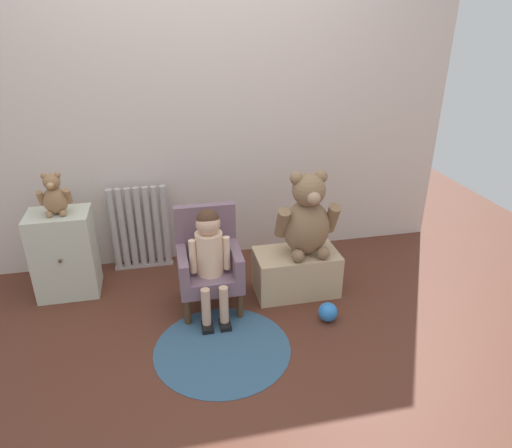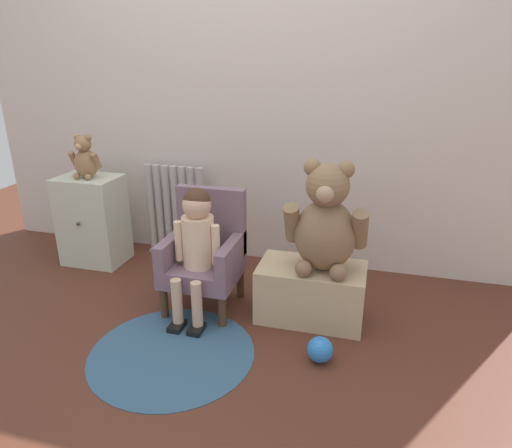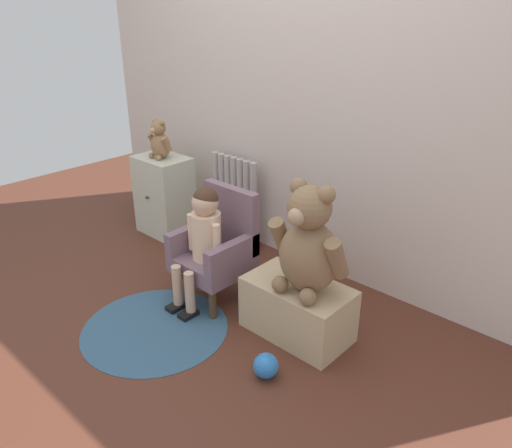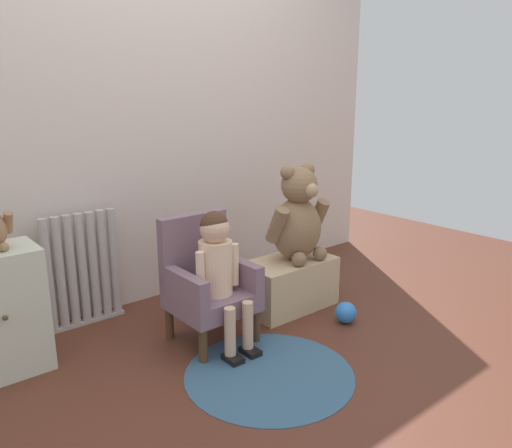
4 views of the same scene
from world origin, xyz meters
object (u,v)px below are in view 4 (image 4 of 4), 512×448
Objects in this scene: child_figure at (218,261)px; floor_rug at (269,373)px; large_teddy_bear at (298,218)px; toy_ball at (346,313)px; low_bench at (289,284)px; radiator at (83,270)px; child_armchair at (207,282)px.

child_figure is 0.60m from floor_rug.
large_teddy_bear is 0.61m from toy_ball.
child_figure is 0.85m from toy_ball.
child_figure is 5.82× the size of toy_ball.
low_bench is 0.39m from toy_ball.
large_teddy_bear is at bearing 9.16° from child_figure.
child_armchair reaches higher than radiator.
radiator is 0.72m from child_armchair.
child_armchair is at bearing -179.51° from low_bench.
low_bench is 0.71× the size of floor_rug.
child_figure reaches higher than toy_ball.
radiator is 1.20m from low_bench.
floor_rug is at bearing -169.19° from toy_ball.
radiator is at bearing 112.67° from floor_rug.
child_figure reaches higher than low_bench.
child_armchair is 0.62m from low_bench.
child_figure is at bearing -170.84° from large_teddy_bear.
low_bench is (0.60, 0.11, -0.31)m from child_figure.
floor_rug is 0.71m from toy_ball.
low_bench is 4.61× the size of toy_ball.
large_teddy_bear is 0.72× the size of floor_rug.
toy_ball reaches higher than floor_rug.
radiator is 1.14× the size of low_bench.
low_bench reaches higher than toy_ball.
floor_rug is at bearing -89.00° from child_armchair.
low_bench is 0.98× the size of large_teddy_bear.
large_teddy_bear is (0.66, 0.11, 0.10)m from child_figure.
large_teddy_bear is (1.10, -0.58, 0.24)m from radiator.
radiator is 1.26m from large_teddy_bear.
child_figure is 0.68m from low_bench.
child_armchair is at bearing 90.00° from child_figure.
child_armchair is 0.18m from child_figure.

